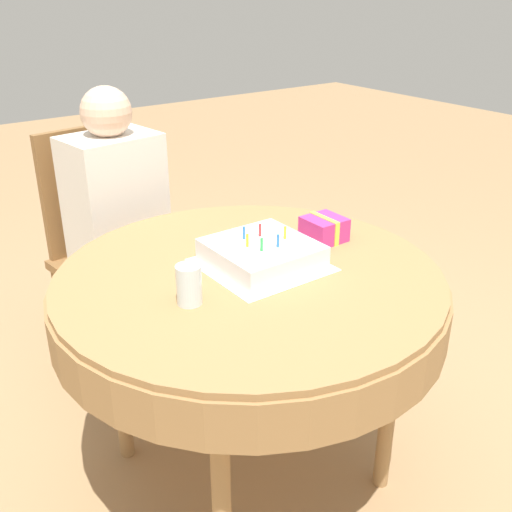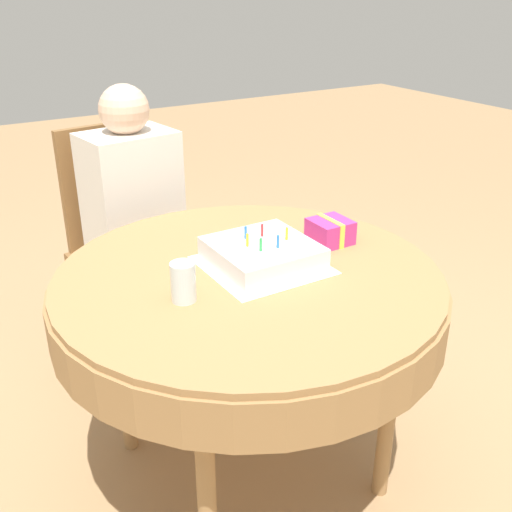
# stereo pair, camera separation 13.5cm
# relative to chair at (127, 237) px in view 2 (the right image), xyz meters

# --- Properties ---
(ground_plane) EXTENTS (12.00, 12.00, 0.00)m
(ground_plane) POSITION_rel_chair_xyz_m (0.05, -0.94, -0.53)
(ground_plane) COLOR #A37F56
(dining_table) EXTENTS (1.15, 1.15, 0.75)m
(dining_table) POSITION_rel_chair_xyz_m (0.05, -0.94, 0.14)
(dining_table) COLOR #9E7547
(dining_table) RESTS_ON ground_plane
(chair) EXTENTS (0.51, 0.51, 0.99)m
(chair) POSITION_rel_chair_xyz_m (0.00, 0.00, 0.00)
(chair) COLOR brown
(chair) RESTS_ON ground_plane
(person) EXTENTS (0.38, 0.38, 1.18)m
(person) POSITION_rel_chair_xyz_m (0.01, -0.11, 0.18)
(person) COLOR #DBB293
(person) RESTS_ON ground_plane
(napkin) EXTENTS (0.34, 0.34, 0.00)m
(napkin) POSITION_rel_chair_xyz_m (0.11, -0.93, 0.23)
(napkin) COLOR white
(napkin) RESTS_ON dining_table
(birthday_cake) EXTENTS (0.29, 0.29, 0.11)m
(birthday_cake) POSITION_rel_chair_xyz_m (0.11, -0.93, 0.26)
(birthday_cake) COLOR white
(birthday_cake) RESTS_ON dining_table
(drinking_glass) EXTENTS (0.07, 0.07, 0.11)m
(drinking_glass) POSITION_rel_chair_xyz_m (-0.18, -1.00, 0.28)
(drinking_glass) COLOR silver
(drinking_glass) RESTS_ON dining_table
(gift_box) EXTENTS (0.12, 0.13, 0.08)m
(gift_box) POSITION_rel_chair_xyz_m (0.38, -0.90, 0.26)
(gift_box) COLOR #D13384
(gift_box) RESTS_ON dining_table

